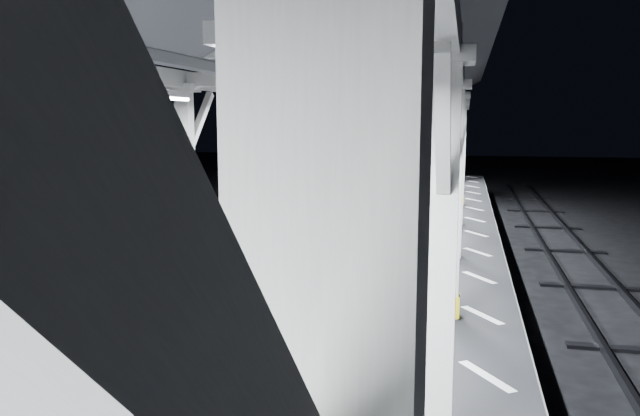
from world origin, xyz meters
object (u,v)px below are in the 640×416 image
(bench_far, at_px, (409,200))
(bench_extra, at_px, (411,175))
(bench_near, at_px, (176,349))
(bench_mid, at_px, (371,240))

(bench_far, distance_m, bench_extra, 8.09)
(bench_far, xyz_separation_m, bench_extra, (-0.63, 8.07, -0.01))
(bench_far, bearing_deg, bench_extra, 104.06)
(bench_near, relative_size, bench_far, 0.85)
(bench_near, height_order, bench_extra, bench_extra)
(bench_mid, xyz_separation_m, bench_far, (0.20, 5.88, 0.04))
(bench_mid, height_order, bench_far, bench_far)
(bench_near, xyz_separation_m, bench_extra, (0.68, 20.03, 0.07))
(bench_extra, bearing_deg, bench_far, -103.27)
(bench_near, bearing_deg, bench_mid, 90.21)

